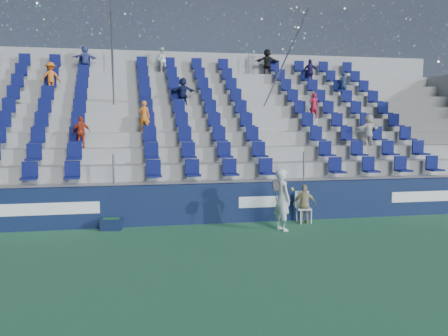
# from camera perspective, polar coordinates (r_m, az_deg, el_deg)

# --- Properties ---
(ground) EXTENTS (70.00, 70.00, 0.00)m
(ground) POSITION_cam_1_polar(r_m,az_deg,el_deg) (12.26, 1.78, -9.11)
(ground) COLOR #2E6D44
(ground) RESTS_ON ground
(sponsor_wall) EXTENTS (24.00, 0.32, 1.20)m
(sponsor_wall) POSITION_cam_1_polar(r_m,az_deg,el_deg) (15.16, -1.00, -4.04)
(sponsor_wall) COLOR #111C3E
(sponsor_wall) RESTS_ON ground
(grandstand) EXTENTS (24.00, 8.17, 6.63)m
(grandstand) POSITION_cam_1_polar(r_m,az_deg,el_deg) (20.01, -3.77, 2.60)
(grandstand) COLOR gray
(grandstand) RESTS_ON ground
(tennis_player) EXTENTS (0.69, 0.73, 1.75)m
(tennis_player) POSITION_cam_1_polar(r_m,az_deg,el_deg) (14.17, 6.64, -3.59)
(tennis_player) COLOR silver
(tennis_player) RESTS_ON ground
(line_judge_chair) EXTENTS (0.49, 0.51, 0.96)m
(line_judge_chair) POSITION_cam_1_polar(r_m,az_deg,el_deg) (15.40, 9.01, -4.16)
(line_judge_chair) COLOR white
(line_judge_chair) RESTS_ON ground
(line_judge) EXTENTS (0.73, 0.40, 1.18)m
(line_judge) POSITION_cam_1_polar(r_m,az_deg,el_deg) (15.26, 9.21, -4.09)
(line_judge) COLOR tan
(line_judge) RESTS_ON ground
(ball_bin) EXTENTS (0.65, 0.49, 0.33)m
(ball_bin) POSITION_cam_1_polar(r_m,az_deg,el_deg) (14.58, -12.74, -6.21)
(ball_bin) COLOR #0F1A39
(ball_bin) RESTS_ON ground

